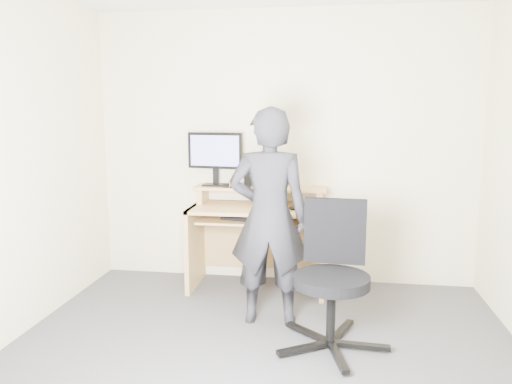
% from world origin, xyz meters
% --- Properties ---
extents(ground, '(3.50, 3.50, 0.00)m').
position_xyz_m(ground, '(0.00, 0.00, 0.00)').
color(ground, '#4D4C51').
rests_on(ground, ground).
extents(back_wall, '(3.50, 0.02, 2.50)m').
position_xyz_m(back_wall, '(0.00, 1.75, 1.25)').
color(back_wall, beige).
rests_on(back_wall, ground).
extents(desk, '(1.20, 0.60, 0.91)m').
position_xyz_m(desk, '(-0.20, 1.53, 0.55)').
color(desk, tan).
rests_on(desk, ground).
extents(monitor, '(0.51, 0.14, 0.49)m').
position_xyz_m(monitor, '(-0.62, 1.60, 1.20)').
color(monitor, black).
rests_on(monitor, desk).
extents(external_drive, '(0.09, 0.14, 0.20)m').
position_xyz_m(external_drive, '(-0.32, 1.61, 1.01)').
color(external_drive, black).
rests_on(external_drive, desk).
extents(travel_mug, '(0.09, 0.09, 0.16)m').
position_xyz_m(travel_mug, '(-0.16, 1.62, 0.99)').
color(travel_mug, silver).
rests_on(travel_mug, desk).
extents(smartphone, '(0.08, 0.14, 0.01)m').
position_xyz_m(smartphone, '(-0.02, 1.57, 0.92)').
color(smartphone, black).
rests_on(smartphone, desk).
extents(charger, '(0.05, 0.04, 0.03)m').
position_xyz_m(charger, '(-0.50, 1.50, 0.93)').
color(charger, black).
rests_on(charger, desk).
extents(headphones, '(0.16, 0.16, 0.06)m').
position_xyz_m(headphones, '(-0.32, 1.66, 0.92)').
color(headphones, silver).
rests_on(headphones, desk).
extents(keyboard, '(0.49, 0.28, 0.03)m').
position_xyz_m(keyboard, '(-0.27, 1.36, 0.67)').
color(keyboard, black).
rests_on(keyboard, desk).
extents(mouse, '(0.10, 0.07, 0.04)m').
position_xyz_m(mouse, '(0.12, 1.35, 0.77)').
color(mouse, black).
rests_on(mouse, desk).
extents(office_chair, '(0.75, 0.77, 0.97)m').
position_xyz_m(office_chair, '(0.46, 0.44, 0.53)').
color(office_chair, black).
rests_on(office_chair, ground).
extents(person, '(0.60, 0.41, 1.63)m').
position_xyz_m(person, '(-0.02, 0.74, 0.81)').
color(person, black).
rests_on(person, ground).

